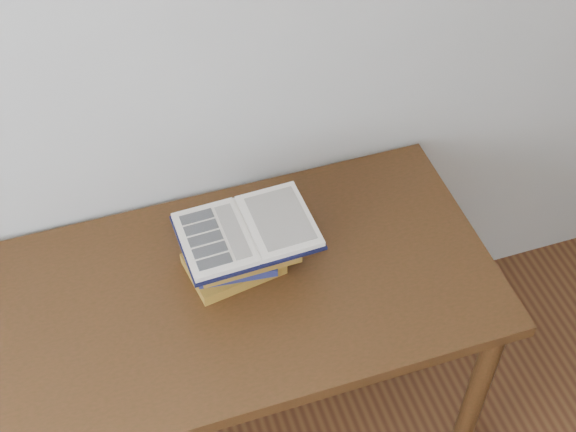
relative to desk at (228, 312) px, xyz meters
name	(u,v)px	position (x,y,z in m)	size (l,w,h in m)	color
desk	(228,312)	(0.00, 0.00, 0.00)	(1.40, 0.70, 0.75)	#482512
book_stack	(237,250)	(0.05, 0.07, 0.16)	(0.29, 0.20, 0.13)	#9C5B23
open_book	(247,231)	(0.08, 0.06, 0.24)	(0.35, 0.25, 0.03)	black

